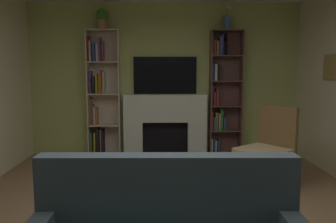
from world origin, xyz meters
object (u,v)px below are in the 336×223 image
object	(u,v)px
tv	(165,75)
bookshelf_right	(222,93)
fireplace	(165,123)
armchair	(269,146)
bookshelf_left	(101,95)
coffee_table	(165,217)
vase_with_flowers	(227,22)
potted_plant	(102,18)

from	to	relation	value
tv	bookshelf_right	bearing A→B (deg)	-3.82
fireplace	armchair	world-z (taller)	fireplace
armchair	fireplace	bearing A→B (deg)	127.37
bookshelf_right	armchair	size ratio (longest dim) A/B	2.09
bookshelf_left	coffee_table	size ratio (longest dim) A/B	2.53
bookshelf_right	vase_with_flowers	world-z (taller)	vase_with_flowers
coffee_table	armchair	bearing A→B (deg)	49.57
fireplace	vase_with_flowers	world-z (taller)	vase_with_flowers
fireplace	armchair	distance (m)	2.21
potted_plant	vase_with_flowers	xyz separation A→B (m)	(2.19, -0.00, -0.06)
tv	coffee_table	bearing A→B (deg)	-91.15
vase_with_flowers	coffee_table	world-z (taller)	vase_with_flowers
tv	potted_plant	bearing A→B (deg)	-173.75
potted_plant	vase_with_flowers	world-z (taller)	vase_with_flowers
tv	armchair	xyz separation A→B (m)	(1.34, -1.85, -0.90)
vase_with_flowers	bookshelf_right	bearing A→B (deg)	140.51
bookshelf_right	armchair	bearing A→B (deg)	-80.31
tv	armchair	size ratio (longest dim) A/B	1.06
tv	bookshelf_left	world-z (taller)	bookshelf_left
armchair	coffee_table	size ratio (longest dim) A/B	1.21
bookshelf_left	armchair	bearing A→B (deg)	-35.31
armchair	bookshelf_left	bearing A→B (deg)	144.69
fireplace	potted_plant	xyz separation A→B (m)	(-1.10, -0.03, 1.86)
potted_plant	coffee_table	size ratio (longest dim) A/B	0.40
fireplace	armchair	bearing A→B (deg)	-52.63
bookshelf_left	vase_with_flowers	size ratio (longest dim) A/B	5.33
bookshelf_left	armchair	size ratio (longest dim) A/B	2.09
fireplace	bookshelf_left	size ratio (longest dim) A/B	0.71
tv	armchair	bearing A→B (deg)	-54.06
fireplace	bookshelf_left	distance (m)	1.26
potted_plant	coffee_table	xyz separation A→B (m)	(1.03, -3.38, -2.12)
bookshelf_left	coffee_table	distance (m)	3.67
tv	bookshelf_left	distance (m)	1.22
vase_with_flowers	coffee_table	distance (m)	4.12
armchair	coffee_table	xyz separation A→B (m)	(-1.41, -1.65, -0.22)
fireplace	coffee_table	bearing A→B (deg)	-91.18
potted_plant	armchair	size ratio (longest dim) A/B	0.33
fireplace	coffee_table	size ratio (longest dim) A/B	1.80
bookshelf_right	potted_plant	bearing A→B (deg)	-178.63
vase_with_flowers	armchair	xyz separation A→B (m)	(0.24, -1.73, -1.84)
tv	potted_plant	size ratio (longest dim) A/B	3.20
bookshelf_left	tv	bearing A→B (deg)	3.82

